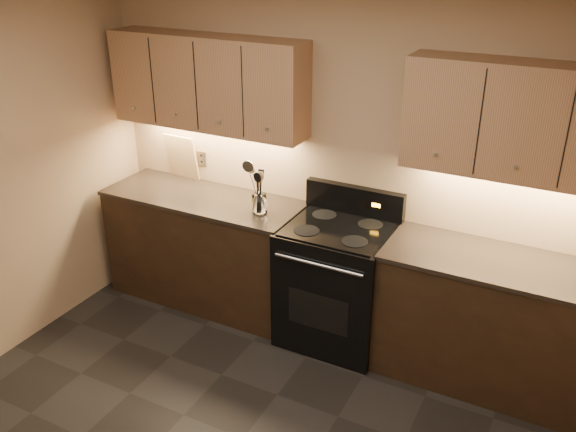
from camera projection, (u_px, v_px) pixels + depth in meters
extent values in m
cube|color=tan|center=(348.00, 163.00, 4.44)|extent=(4.00, 0.04, 2.60)
cube|color=black|center=(206.00, 250.00, 5.02)|extent=(1.60, 0.60, 0.90)
cube|color=#322820|center=(203.00, 198.00, 4.82)|extent=(1.62, 0.62, 0.03)
cube|color=black|center=(490.00, 324.00, 4.06)|extent=(1.44, 0.60, 0.90)
cube|color=#322820|center=(500.00, 263.00, 3.87)|extent=(1.46, 0.62, 0.03)
cube|color=black|center=(337.00, 285.00, 4.50)|extent=(0.76, 0.65, 0.92)
cube|color=black|center=(339.00, 228.00, 4.30)|extent=(0.70, 0.60, 0.01)
cube|color=black|center=(355.00, 200.00, 4.49)|extent=(0.76, 0.07, 0.22)
cube|color=orange|center=(376.00, 205.00, 4.38)|extent=(0.06, 0.00, 0.03)
cylinder|color=silver|center=(318.00, 265.00, 4.08)|extent=(0.65, 0.02, 0.02)
cube|color=black|center=(318.00, 312.00, 4.26)|extent=(0.46, 0.00, 0.28)
cylinder|color=black|center=(307.00, 230.00, 4.26)|extent=(0.18, 0.18, 0.00)
cylinder|color=black|center=(355.00, 241.00, 4.11)|extent=(0.18, 0.18, 0.00)
cylinder|color=black|center=(324.00, 215.00, 4.50)|extent=(0.18, 0.18, 0.00)
cylinder|color=black|center=(370.00, 224.00, 4.35)|extent=(0.18, 0.18, 0.00)
cube|color=#AA7A55|center=(207.00, 83.00, 4.57)|extent=(1.60, 0.30, 0.70)
cube|color=#AA7A55|center=(526.00, 122.00, 3.62)|extent=(1.44, 0.30, 0.70)
cube|color=#B2B5BA|center=(202.00, 159.00, 5.06)|extent=(0.08, 0.01, 0.12)
cylinder|color=white|center=(259.00, 203.00, 4.51)|extent=(0.15, 0.15, 0.14)
cylinder|color=white|center=(260.00, 211.00, 4.54)|extent=(0.11, 0.11, 0.02)
cube|color=tan|center=(182.00, 157.00, 5.10)|extent=(0.30, 0.09, 0.38)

